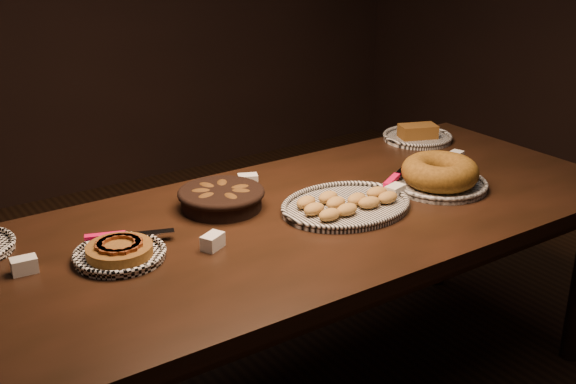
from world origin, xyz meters
TOP-DOWN VIEW (x-y plane):
  - buffet_table at (0.00, 0.00)m, footprint 2.40×1.00m
  - apple_tart_plate at (-0.60, 0.04)m, footprint 0.33×0.27m
  - madeleine_platter at (0.16, -0.05)m, footprint 0.46×0.37m
  - bundt_cake_plate at (0.57, -0.07)m, footprint 0.39×0.38m
  - croissant_basket at (-0.18, 0.20)m, footprint 0.30×0.30m
  - loaf_plate at (0.90, 0.38)m, footprint 0.30×0.30m
  - tent_cards at (-0.00, 0.08)m, footprint 1.74×0.45m

SIDE VIEW (x-z plane):
  - buffet_table at x=0.00m, z-range 0.30..1.05m
  - madeleine_platter at x=0.16m, z-range 0.74..0.79m
  - apple_tart_plate at x=-0.60m, z-range 0.74..0.80m
  - loaf_plate at x=0.90m, z-range 0.74..0.80m
  - tent_cards at x=0.00m, z-range 0.75..0.79m
  - croissant_basket at x=-0.18m, z-range 0.76..0.83m
  - bundt_cake_plate at x=0.57m, z-range 0.74..0.85m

